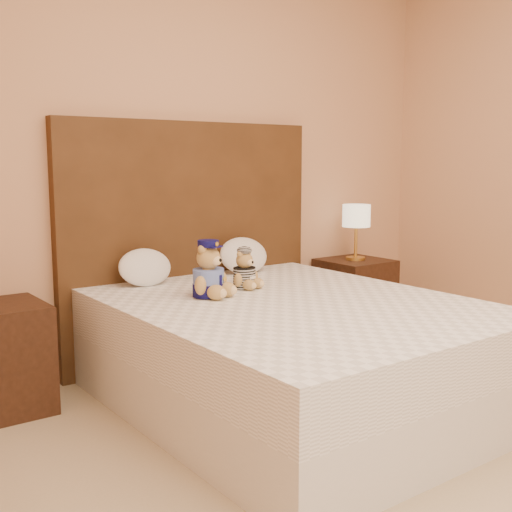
{
  "coord_description": "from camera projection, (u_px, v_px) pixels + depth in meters",
  "views": [
    {
      "loc": [
        -2.05,
        -1.27,
        1.26
      ],
      "look_at": [
        -0.05,
        1.45,
        0.76
      ],
      "focal_mm": 45.0,
      "sensor_mm": 36.0,
      "label": 1
    }
  ],
  "objects": [
    {
      "name": "pillow_right",
      "position": [
        244.0,
        254.0,
        4.08
      ],
      "size": [
        0.35,
        0.23,
        0.25
      ],
      "primitive_type": "ellipsoid",
      "color": "white",
      "rests_on": "bed"
    },
    {
      "name": "teddy_police",
      "position": [
        208.0,
        269.0,
        3.35
      ],
      "size": [
        0.33,
        0.32,
        0.3
      ],
      "primitive_type": null,
      "rotation": [
        0.0,
        0.0,
        0.36
      ],
      "color": "#A98842",
      "rests_on": "bed"
    },
    {
      "name": "pillow_left",
      "position": [
        145.0,
        265.0,
        3.68
      ],
      "size": [
        0.32,
        0.21,
        0.23
      ],
      "primitive_type": "ellipsoid",
      "color": "white",
      "rests_on": "bed"
    },
    {
      "name": "nightstand_right",
      "position": [
        355.0,
        297.0,
        4.69
      ],
      "size": [
        0.45,
        0.45,
        0.55
      ],
      "primitive_type": "cube",
      "color": "#381E11",
      "rests_on": "ground"
    },
    {
      "name": "headboard",
      "position": [
        191.0,
        242.0,
        4.05
      ],
      "size": [
        1.75,
        0.08,
        1.5
      ],
      "primitive_type": "cube",
      "color": "#4B2E16",
      "rests_on": "ground"
    },
    {
      "name": "teddy_prisoner",
      "position": [
        244.0,
        269.0,
        3.59
      ],
      "size": [
        0.24,
        0.23,
        0.22
      ],
      "primitive_type": null,
      "rotation": [
        0.0,
        0.0,
        0.26
      ],
      "color": "#A98842",
      "rests_on": "bed"
    },
    {
      "name": "lamp",
      "position": [
        356.0,
        219.0,
        4.6
      ],
      "size": [
        0.2,
        0.2,
        0.4
      ],
      "color": "gold",
      "rests_on": "nightstand_right"
    },
    {
      "name": "bed",
      "position": [
        292.0,
        353.0,
        3.31
      ],
      "size": [
        1.6,
        2.0,
        0.55
      ],
      "color": "white",
      "rests_on": "ground"
    },
    {
      "name": "room_walls",
      "position": [
        417.0,
        19.0,
        2.5
      ],
      "size": [
        4.04,
        4.52,
        2.72
      ],
      "color": "tan",
      "rests_on": "ground"
    },
    {
      "name": "ground",
      "position": [
        496.0,
        500.0,
        2.4
      ],
      "size": [
        4.0,
        4.5,
        0.0
      ],
      "primitive_type": "cube",
      "color": "tan",
      "rests_on": "ground"
    }
  ]
}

